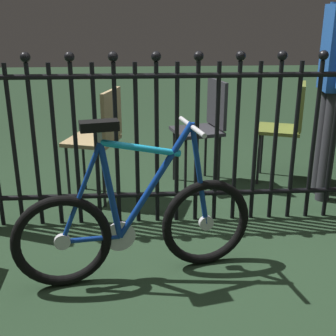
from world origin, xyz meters
TOP-DOWN VIEW (x-y plane):
  - ground_plane at (0.00, 0.00)m, footprint 20.00×20.00m
  - iron_fence at (-0.06, 0.56)m, footprint 3.38×0.07m
  - bicycle at (-0.40, -0.14)m, footprint 1.37×0.44m
  - chair_charcoal at (0.20, 1.29)m, footprint 0.47×0.46m
  - chair_tan at (-0.68, 0.99)m, footprint 0.48×0.47m
  - chair_olive at (0.93, 1.29)m, footprint 0.47×0.47m
  - person_visitor at (1.13, 0.93)m, footprint 0.24×0.47m

SIDE VIEW (x-z plane):
  - ground_plane at x=0.00m, z-range 0.00..0.00m
  - bicycle at x=-0.40m, z-range -0.15..0.79m
  - chair_olive at x=0.93m, z-range 0.10..0.99m
  - chair_tan at x=-0.68m, z-range 0.11..1.01m
  - chair_charcoal at x=0.20m, z-range 0.10..1.02m
  - iron_fence at x=-0.06m, z-range 0.01..1.28m
  - person_visitor at x=1.13m, z-range 0.19..1.96m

